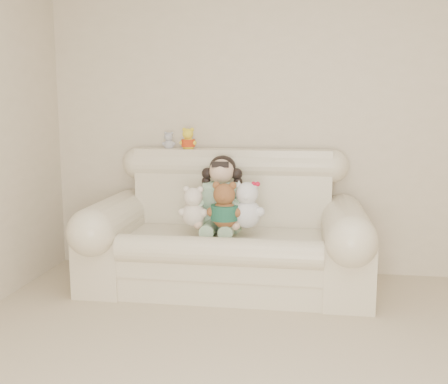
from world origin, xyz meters
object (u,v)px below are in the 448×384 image
cream_teddy (193,203)px  brown_teddy (224,201)px  sofa (226,221)px  white_cat (247,200)px  seated_child (222,193)px

cream_teddy → brown_teddy: bearing=-8.6°
sofa → white_cat: size_ratio=5.23×
sofa → seated_child: size_ratio=3.58×
seated_child → white_cat: (0.22, -0.20, -0.01)m
white_cat → cream_teddy: bearing=169.4°
sofa → brown_teddy: (0.01, -0.16, 0.18)m
sofa → seated_child: (-0.04, 0.08, 0.20)m
white_cat → brown_teddy: bearing=-178.1°
cream_teddy → seated_child: bearing=48.5°
seated_child → brown_teddy: size_ratio=1.49×
seated_child → white_cat: 0.29m
white_cat → cream_teddy: (-0.39, -0.02, -0.03)m
white_cat → seated_child: bearing=124.4°
sofa → cream_teddy: (-0.22, -0.13, 0.16)m
cream_teddy → white_cat: bearing=0.2°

